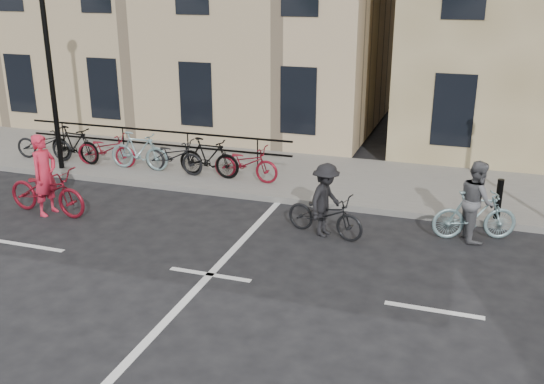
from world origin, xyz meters
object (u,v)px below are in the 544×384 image
(cyclist_pink, at_px, (46,187))
(lamp_post, at_px, (47,46))
(cyclist_dark, at_px, (325,207))
(cyclist_grey, at_px, (476,208))

(cyclist_pink, bearing_deg, lamp_post, 36.17)
(lamp_post, xyz_separation_m, cyclist_pink, (1.69, -2.74, -2.84))
(lamp_post, distance_m, cyclist_dark, 8.75)
(cyclist_dark, bearing_deg, cyclist_pink, 112.36)
(cyclist_pink, xyz_separation_m, cyclist_dark, (6.35, 0.82, -0.03))
(lamp_post, bearing_deg, cyclist_grey, -5.85)
(lamp_post, height_order, cyclist_pink, lamp_post)
(cyclist_grey, relative_size, cyclist_dark, 0.97)
(cyclist_grey, height_order, cyclist_dark, cyclist_grey)
(cyclist_dark, bearing_deg, cyclist_grey, -60.21)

